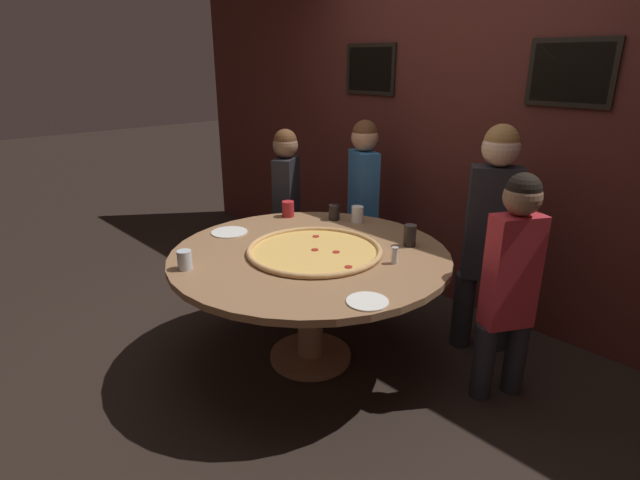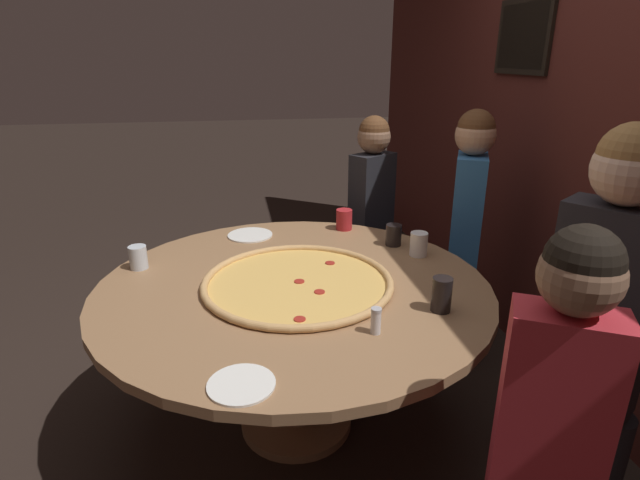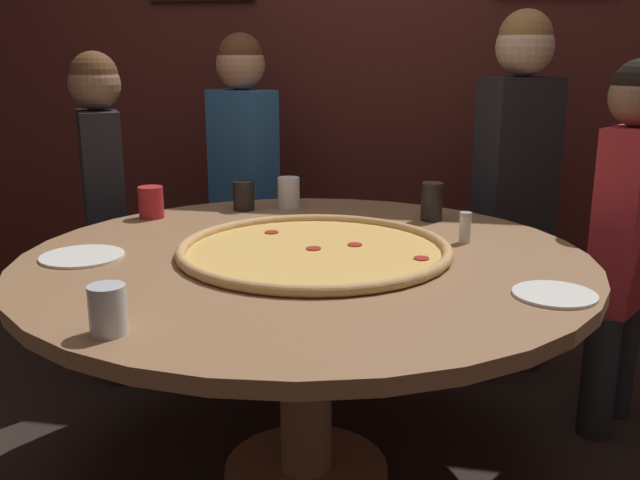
{
  "view_description": "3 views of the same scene",
  "coord_description": "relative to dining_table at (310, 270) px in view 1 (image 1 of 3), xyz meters",
  "views": [
    {
      "loc": [
        2.08,
        -1.85,
        1.83
      ],
      "look_at": [
        -0.0,
        0.08,
        0.8
      ],
      "focal_mm": 28.0,
      "sensor_mm": 36.0,
      "label": 1
    },
    {
      "loc": [
        1.92,
        -0.22,
        1.65
      ],
      "look_at": [
        0.07,
        0.1,
        0.95
      ],
      "focal_mm": 28.0,
      "sensor_mm": 36.0,
      "label": 2
    },
    {
      "loc": [
        0.44,
        -1.96,
        1.32
      ],
      "look_at": [
        0.04,
        0.04,
        0.78
      ],
      "focal_mm": 40.0,
      "sensor_mm": 36.0,
      "label": 3
    }
  ],
  "objects": [
    {
      "name": "drink_cup_near_right",
      "position": [
        -0.36,
        0.56,
        0.18
      ],
      "size": [
        0.08,
        0.08,
        0.11
      ],
      "primitive_type": "cylinder",
      "color": "black",
      "rests_on": "dining_table"
    },
    {
      "name": "drink_cup_far_left",
      "position": [
        -0.2,
        0.63,
        0.18
      ],
      "size": [
        0.08,
        0.08,
        0.12
      ],
      "primitive_type": "cylinder",
      "color": "white",
      "rests_on": "dining_table"
    },
    {
      "name": "drink_cup_near_left",
      "position": [
        0.34,
        0.52,
        0.19
      ],
      "size": [
        0.08,
        0.08,
        0.13
      ],
      "primitive_type": "cylinder",
      "color": "black",
      "rests_on": "dining_table"
    },
    {
      "name": "giant_pizza",
      "position": [
        0.02,
        0.01,
        0.13
      ],
      "size": [
        0.81,
        0.81,
        0.03
      ],
      "color": "#EAB75B",
      "rests_on": "dining_table"
    },
    {
      "name": "back_wall",
      "position": [
        0.0,
        1.44,
        0.69
      ],
      "size": [
        6.4,
        0.08,
        2.6
      ],
      "color": "#4C1E19",
      "rests_on": "ground_plane"
    },
    {
      "name": "drink_cup_front_edge",
      "position": [
        -0.64,
        0.36,
        0.18
      ],
      "size": [
        0.09,
        0.09,
        0.11
      ],
      "primitive_type": "cylinder",
      "color": "#B22328",
      "rests_on": "dining_table"
    },
    {
      "name": "diner_side_left",
      "position": [
        1.0,
        0.55,
        0.12
      ],
      "size": [
        0.26,
        0.34,
        1.3
      ],
      "rotation": [
        0.0,
        0.0,
        -2.08
      ],
      "color": "#232328",
      "rests_on": "ground_plane"
    },
    {
      "name": "white_plate_far_back",
      "position": [
        -0.63,
        -0.16,
        0.13
      ],
      "size": [
        0.24,
        0.24,
        0.01
      ],
      "primitive_type": "cylinder",
      "color": "white",
      "rests_on": "dining_table"
    },
    {
      "name": "condiment_shaker",
      "position": [
        0.46,
        0.23,
        0.17
      ],
      "size": [
        0.04,
        0.04,
        0.1
      ],
      "color": "silver",
      "rests_on": "dining_table"
    },
    {
      "name": "diner_side_right",
      "position": [
        -0.96,
        0.61,
        0.13
      ],
      "size": [
        0.28,
        0.34,
        1.32
      ],
      "rotation": [
        0.0,
        0.0,
        2.14
      ],
      "color": "#232328",
      "rests_on": "ground_plane"
    },
    {
      "name": "white_plate_near_front",
      "position": [
        0.68,
        -0.24,
        0.13
      ],
      "size": [
        0.2,
        0.2,
        0.01
      ],
      "primitive_type": "cylinder",
      "color": "white",
      "rests_on": "dining_table"
    },
    {
      "name": "ground_plane",
      "position": [
        0.0,
        0.0,
        -0.62
      ],
      "size": [
        24.0,
        24.0,
        0.0
      ],
      "primitive_type": "plane",
      "color": "black"
    },
    {
      "name": "drink_cup_far_right",
      "position": [
        -0.28,
        -0.67,
        0.17
      ],
      "size": [
        0.08,
        0.08,
        0.11
      ],
      "primitive_type": "cylinder",
      "color": "silver",
      "rests_on": "dining_table"
    },
    {
      "name": "dining_table",
      "position": [
        0.0,
        0.0,
        0.0
      ],
      "size": [
        1.67,
        1.67,
        0.74
      ],
      "color": "#936B47",
      "rests_on": "ground_plane"
    },
    {
      "name": "diner_far_left",
      "position": [
        0.65,
        0.93,
        0.22
      ],
      "size": [
        0.38,
        0.32,
        1.48
      ],
      "rotation": [
        0.0,
        0.0,
        -2.53
      ],
      "color": "#232328",
      "rests_on": "ground_plane"
    },
    {
      "name": "diner_far_right",
      "position": [
        -0.5,
        1.02,
        0.17
      ],
      "size": [
        0.37,
        0.27,
        1.4
      ],
      "rotation": [
        0.0,
        0.0,
        2.68
      ],
      "color": "#232328",
      "rests_on": "ground_plane"
    }
  ]
}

